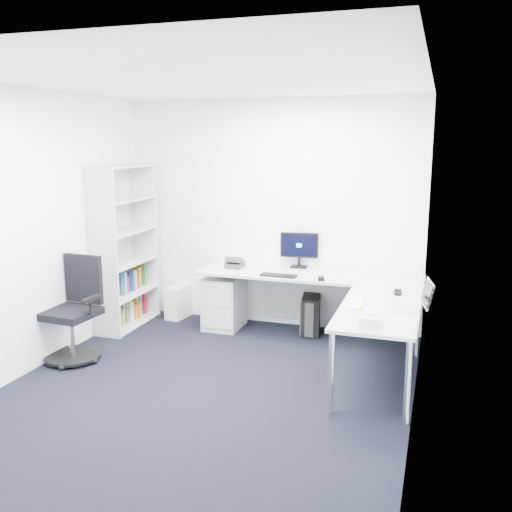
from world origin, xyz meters
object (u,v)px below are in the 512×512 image
(task_chair, at_px, (70,310))
(laptop, at_px, (402,293))
(l_desk, at_px, (301,314))
(monitor, at_px, (299,250))
(bookshelf, at_px, (125,247))

(task_chair, bearing_deg, laptop, 12.51)
(laptop, bearing_deg, task_chair, 176.63)
(l_desk, relative_size, task_chair, 2.38)
(monitor, relative_size, laptop, 1.21)
(bookshelf, relative_size, task_chair, 1.83)
(l_desk, xyz_separation_m, monitor, (-0.18, 0.62, 0.58))
(l_desk, height_order, bookshelf, bookshelf)
(monitor, bearing_deg, task_chair, -143.25)
(monitor, xyz_separation_m, laptop, (1.27, -1.31, -0.08))
(task_chair, bearing_deg, bookshelf, 97.29)
(bookshelf, height_order, task_chair, bookshelf)
(monitor, bearing_deg, laptop, -51.03)
(bookshelf, bearing_deg, monitor, 15.90)
(l_desk, distance_m, laptop, 1.39)
(bookshelf, bearing_deg, laptop, -12.83)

